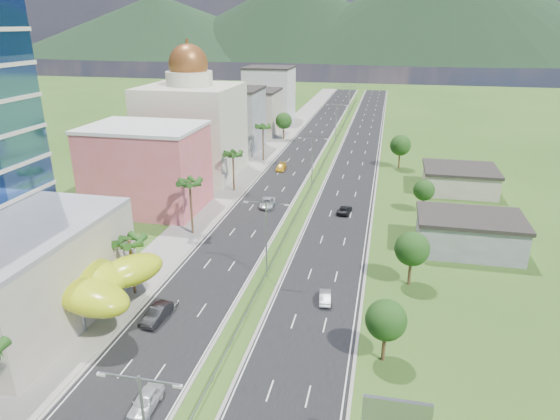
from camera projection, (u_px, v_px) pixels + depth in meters
The scene contains 35 objects.
ground at pixel (247, 316), 59.31m from camera, with size 500.00×500.00×0.00m, color #2D5119.
road_left at pixel (307, 144), 143.14m from camera, with size 11.00×260.00×0.04m, color black.
road_right at pixel (360, 147), 140.16m from camera, with size 11.00×260.00×0.04m, color black.
sidewalk_left at pixel (275, 143), 145.02m from camera, with size 7.00×260.00×0.12m, color gray.
median_guardrail at pixel (325, 160), 124.96m from camera, with size 0.10×216.06×0.76m.
streetlight_median_b at pixel (266, 232), 66.09m from camera, with size 6.04×0.25×11.00m.
streetlight_median_c at pixel (312, 157), 102.69m from camera, with size 6.04×0.25×11.00m.
streetlight_median_d at pixel (336, 119), 143.86m from camera, with size 6.04×0.25×11.00m.
streetlight_median_e at pixel (349, 98), 185.04m from camera, with size 6.04×0.25×11.00m.
lime_canopy at pixel (71, 277), 57.87m from camera, with size 18.00×15.00×7.40m.
pink_shophouse at pixel (147, 169), 91.53m from camera, with size 20.00×15.00×15.00m, color #D55B57.
domed_building at pixel (192, 125), 111.22m from camera, with size 20.00×20.00×28.70m.
midrise_grey at pixel (231, 120), 135.07m from camera, with size 16.00×15.00×16.00m, color gray.
midrise_beige at pixel (252, 113), 155.73m from camera, with size 16.00×15.00×13.00m, color #A99D8B.
midrise_white at pixel (269, 95), 175.89m from camera, with size 16.00×15.00×18.00m, color silver.
billboard at pixel (396, 419), 37.91m from camera, with size 5.20×0.35×6.20m.
shed_near at pixel (469, 235), 75.74m from camera, with size 15.00×10.00×5.00m, color gray.
shed_far at pixel (459, 181), 102.90m from camera, with size 14.00×12.00×4.40m, color #A99D8B.
palm_tree_b at pixel (129, 243), 61.75m from camera, with size 3.60×3.60×8.10m.
palm_tree_c at pixel (190, 185), 79.54m from camera, with size 3.60×3.60×9.60m.
palm_tree_d at pixel (233, 155), 100.92m from camera, with size 3.60×3.60×8.60m.
palm_tree_e at pixel (263, 128), 123.53m from camera, with size 3.60×3.60×9.40m.
leafy_tree_lfar at pixel (284, 121), 147.36m from camera, with size 4.90×4.90×8.05m.
leafy_tree_ra at pixel (386, 320), 49.88m from camera, with size 4.20×4.20×6.90m.
leafy_tree_rb at pixel (412, 249), 64.70m from camera, with size 4.55×4.55×7.47m.
leafy_tree_rc at pixel (424, 190), 90.00m from camera, with size 3.85×3.85×6.33m.
leafy_tree_rd at pixel (400, 145), 117.82m from camera, with size 4.90×4.90×8.05m.
mountain_ridge at pixel (443, 61), 459.11m from camera, with size 860.00×140.00×90.00m, color black, non-canonical shape.
car_white_near_left at pixel (146, 401), 44.73m from camera, with size 1.94×4.82×1.64m, color silver.
car_dark_left at pixel (157, 314), 58.15m from camera, with size 1.75×5.01×1.65m, color black.
car_silver_mid_left at pixel (267, 203), 94.31m from camera, with size 2.54×5.50×1.53m, color #B0B4B8.
car_yellow_far_left at pixel (281, 167), 117.92m from camera, with size 2.02×4.96×1.44m, color gold.
car_silver_right at pixel (325, 297), 62.06m from camera, with size 1.39×4.00×1.32m, color #ADB0B5.
car_dark_far_right at pixel (344, 210), 91.05m from camera, with size 2.12×4.60×1.28m, color black.
motorcycle at pixel (174, 305), 60.28m from camera, with size 0.65×2.13×1.36m, color black.
Camera 1 is at (14.72, -49.10, 32.63)m, focal length 32.00 mm.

